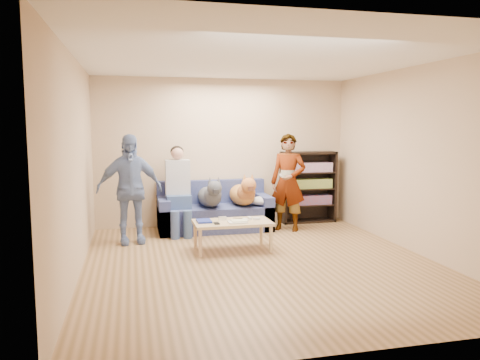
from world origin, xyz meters
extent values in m
plane|color=brown|center=(0.00, 0.00, 0.00)|extent=(5.00, 5.00, 0.00)
plane|color=white|center=(0.00, 0.00, 2.60)|extent=(5.00, 5.00, 0.00)
plane|color=tan|center=(0.00, 2.50, 1.30)|extent=(4.50, 0.00, 4.50)
plane|color=tan|center=(0.00, -2.50, 1.30)|extent=(4.50, 0.00, 4.50)
plane|color=tan|center=(-2.25, 0.00, 1.30)|extent=(0.00, 5.00, 5.00)
plane|color=tan|center=(2.25, 0.00, 1.30)|extent=(0.00, 5.00, 5.00)
ellipsoid|color=#B0B1B5|center=(0.55, 1.87, 0.50)|extent=(0.42, 0.36, 0.15)
imported|color=gray|center=(0.96, 1.75, 0.82)|extent=(0.72, 0.66, 1.64)
imported|color=#7789BE|center=(-1.65, 1.46, 0.83)|extent=(1.01, 0.53, 1.65)
cube|color=silver|center=(0.76, 1.55, 0.97)|extent=(0.06, 0.12, 0.03)
cube|color=navy|center=(-0.63, 0.75, 0.43)|extent=(0.20, 0.26, 0.03)
cube|color=beige|center=(-0.18, 0.60, 0.43)|extent=(0.26, 0.20, 0.02)
cube|color=beige|center=(-0.15, 0.62, 0.44)|extent=(0.22, 0.17, 0.01)
cube|color=silver|center=(-0.35, 0.82, 0.45)|extent=(0.11, 0.06, 0.05)
cube|color=silver|center=(0.05, 0.80, 0.43)|extent=(0.04, 0.13, 0.03)
cube|color=silver|center=(0.13, 0.72, 0.43)|extent=(0.09, 0.06, 0.03)
cylinder|color=silver|center=(-0.03, 0.68, 0.43)|extent=(0.07, 0.07, 0.02)
cylinder|color=silver|center=(-0.03, 0.76, 0.43)|extent=(0.07, 0.07, 0.02)
cylinder|color=orange|center=(-0.25, 0.54, 0.42)|extent=(0.13, 0.06, 0.01)
cylinder|color=black|center=(-0.11, 0.88, 0.42)|extent=(0.13, 0.08, 0.01)
cube|color=black|center=(-0.48, 0.58, 0.43)|extent=(0.07, 0.12, 0.02)
cube|color=#515B93|center=(-0.25, 2.05, 0.21)|extent=(1.90, 0.85, 0.42)
cube|color=#515B93|center=(-0.25, 2.38, 0.62)|extent=(1.90, 0.18, 0.40)
cube|color=#515B93|center=(-1.11, 2.05, 0.29)|extent=(0.18, 0.85, 0.58)
cube|color=#515B93|center=(0.61, 2.05, 0.29)|extent=(0.18, 0.85, 0.58)
cube|color=#3F5D8A|center=(-0.87, 1.97, 0.53)|extent=(0.40, 0.38, 0.22)
cylinder|color=#436394|center=(-0.97, 1.55, 0.21)|extent=(0.14, 0.14, 0.47)
cylinder|color=#3E5A89|center=(-0.77, 1.55, 0.21)|extent=(0.14, 0.14, 0.47)
cube|color=silver|center=(-0.87, 2.07, 0.92)|extent=(0.40, 0.24, 0.58)
sphere|color=tan|center=(-0.87, 2.07, 1.32)|extent=(0.21, 0.21, 0.21)
ellipsoid|color=black|center=(-0.87, 2.10, 1.35)|extent=(0.22, 0.22, 0.19)
ellipsoid|color=#474B51|center=(-0.34, 1.99, 0.59)|extent=(0.38, 0.80, 0.33)
sphere|color=#4F5159|center=(-0.34, 1.67, 0.66)|extent=(0.29, 0.29, 0.29)
sphere|color=#46494F|center=(-0.34, 1.49, 0.80)|extent=(0.23, 0.23, 0.23)
cube|color=black|center=(-0.34, 1.37, 0.76)|extent=(0.07, 0.11, 0.07)
cone|color=#4B4C55|center=(-0.41, 1.52, 0.92)|extent=(0.07, 0.07, 0.11)
cone|color=#484952|center=(-0.28, 1.52, 0.92)|extent=(0.07, 0.07, 0.11)
cylinder|color=#45464E|center=(-0.34, 2.42, 0.55)|extent=(0.04, 0.26, 0.15)
ellipsoid|color=#B76C37|center=(0.22, 2.01, 0.60)|extent=(0.40, 0.84, 0.35)
sphere|color=#AC7234|center=(0.22, 1.71, 0.68)|extent=(0.30, 0.30, 0.30)
sphere|color=#BC6D39|center=(0.22, 1.55, 0.82)|extent=(0.25, 0.25, 0.25)
cube|color=#542C1C|center=(0.22, 1.43, 0.78)|extent=(0.08, 0.12, 0.07)
cone|color=#C67E3C|center=(0.16, 1.57, 0.95)|extent=(0.08, 0.08, 0.12)
cone|color=#BB6339|center=(0.29, 1.57, 0.95)|extent=(0.08, 0.08, 0.12)
cylinder|color=#C07A3A|center=(0.22, 2.40, 0.56)|extent=(0.05, 0.27, 0.16)
cube|color=tan|center=(-0.23, 0.70, 0.40)|extent=(1.10, 0.60, 0.04)
cylinder|color=#CFB17F|center=(-0.73, 0.45, 0.19)|extent=(0.05, 0.05, 0.38)
cylinder|color=#DABE86|center=(0.27, 0.45, 0.19)|extent=(0.05, 0.05, 0.38)
cylinder|color=tan|center=(-0.73, 0.95, 0.19)|extent=(0.05, 0.05, 0.38)
cylinder|color=#D8B585|center=(0.27, 0.95, 0.19)|extent=(0.05, 0.05, 0.38)
cube|color=black|center=(1.07, 2.32, 0.65)|extent=(0.04, 0.34, 1.30)
cube|color=black|center=(2.03, 2.32, 0.65)|extent=(0.04, 0.34, 1.30)
cube|color=black|center=(1.55, 2.32, 1.28)|extent=(1.00, 0.34, 0.04)
cube|color=black|center=(1.55, 2.32, 0.02)|extent=(1.00, 0.34, 0.04)
cube|color=black|center=(1.55, 2.48, 0.65)|extent=(1.00, 0.02, 1.30)
cube|color=black|center=(1.55, 2.32, 0.32)|extent=(0.94, 0.32, 0.03)
cube|color=black|center=(1.55, 2.32, 0.62)|extent=(0.94, 0.32, 0.02)
cube|color=black|center=(1.55, 2.32, 0.92)|extent=(0.94, 0.32, 0.02)
cube|color=#B23333|center=(1.55, 2.30, 0.42)|extent=(0.84, 0.24, 0.17)
cube|color=gold|center=(1.55, 2.30, 0.72)|extent=(0.84, 0.24, 0.17)
cube|color=#994C99|center=(1.55, 2.30, 1.02)|extent=(0.84, 0.24, 0.17)
camera|label=1|loc=(-1.61, -5.70, 1.78)|focal=35.00mm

